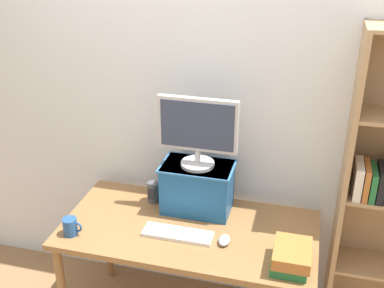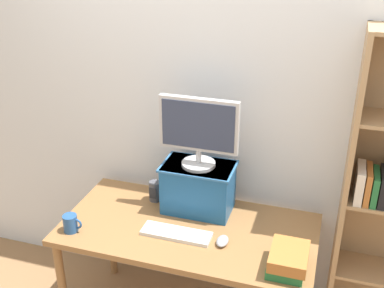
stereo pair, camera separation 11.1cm
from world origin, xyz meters
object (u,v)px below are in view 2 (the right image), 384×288
desk_speaker (155,191)px  book_stack (288,260)px  keyboard (176,233)px  computer_monitor (198,130)px  computer_mouse (222,241)px  riser_box (198,187)px  desk (188,238)px  coffee_mug (71,223)px

desk_speaker → book_stack: bearing=-25.3°
keyboard → desk_speaker: 0.40m
computer_monitor → computer_mouse: (0.23, -0.29, -0.51)m
computer_monitor → riser_box: bearing=90.0°
keyboard → desk_speaker: desk_speaker is taller
keyboard → computer_mouse: (0.26, 0.00, 0.01)m
computer_mouse → book_stack: 0.38m
riser_box → book_stack: riser_box is taller
desk → keyboard: 0.14m
riser_box → keyboard: riser_box is taller
computer_mouse → desk_speaker: bearing=149.1°
computer_mouse → coffee_mug: size_ratio=0.92×
computer_mouse → coffee_mug: (-0.84, -0.14, 0.03)m
riser_box → computer_monitor: 0.37m
coffee_mug → computer_monitor: bearing=35.0°
riser_box → book_stack: 0.72m
book_stack → desk_speaker: 0.97m
riser_box → computer_mouse: (0.23, -0.29, -0.14)m
coffee_mug → desk_speaker: desk_speaker is taller
riser_box → coffee_mug: 0.76m
computer_monitor → computer_mouse: 0.63m
keyboard → desk_speaker: bearing=128.7°
computer_monitor → book_stack: computer_monitor is taller
computer_monitor → keyboard: (-0.04, -0.29, -0.51)m
desk → coffee_mug: coffee_mug is taller
keyboard → desk: bearing=68.3°
computer_mouse → coffee_mug: 0.86m
book_stack → keyboard: bearing=170.7°
coffee_mug → desk: bearing=20.9°
coffee_mug → computer_mouse: bearing=9.6°
desk → desk_speaker: bearing=143.4°
desk → book_stack: bearing=-18.7°
keyboard → computer_monitor: bearing=83.0°
coffee_mug → desk_speaker: 0.56m
desk → coffee_mug: (-0.62, -0.24, 0.13)m
riser_box → computer_mouse: size_ratio=4.10×
desk → computer_monitor: size_ratio=3.18×
desk → computer_monitor: (-0.00, 0.20, 0.60)m
riser_box → coffee_mug: size_ratio=3.77×
computer_monitor → book_stack: size_ratio=1.88×
desk → keyboard: bearing=-111.7°
riser_box → computer_mouse: riser_box is taller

